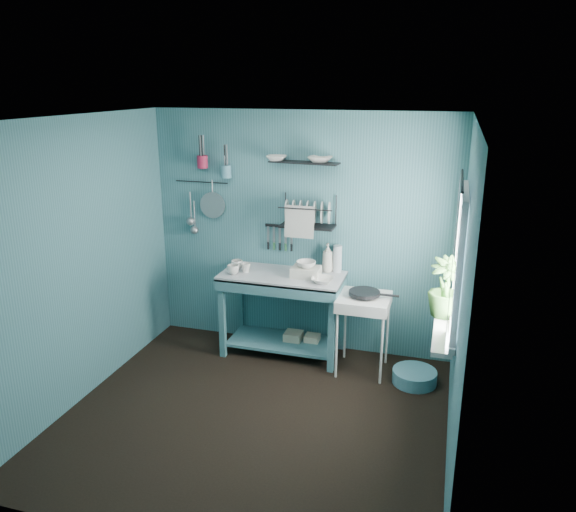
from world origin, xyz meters
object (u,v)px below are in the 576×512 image
(colander, at_px, (213,205))
(dish_rack, at_px, (308,212))
(utensil_cup_magenta, at_px, (202,162))
(hotplate_stand, at_px, (363,334))
(utensil_cup_teal, at_px, (226,171))
(storage_tin_small, at_px, (312,344))
(mug_right, at_px, (237,265))
(work_counter, at_px, (283,314))
(frying_pan, at_px, (364,293))
(water_bottle, at_px, (337,259))
(soap_bottle, at_px, (328,258))
(floor_basin, at_px, (414,377))
(mug_left, at_px, (233,270))
(potted_plant, at_px, (446,287))
(storage_tin_large, at_px, (293,342))
(mug_mid, at_px, (246,268))
(wash_tub, at_px, (306,272))

(colander, bearing_deg, dish_rack, -4.27)
(dish_rack, xyz_separation_m, utensil_cup_magenta, (-1.15, 0.05, 0.44))
(dish_rack, bearing_deg, hotplate_stand, -17.30)
(utensil_cup_teal, relative_size, storage_tin_small, 0.65)
(mug_right, bearing_deg, work_counter, 0.00)
(frying_pan, height_order, utensil_cup_teal, utensil_cup_teal)
(storage_tin_small, bearing_deg, work_counter, -165.07)
(utensil_cup_magenta, distance_m, colander, 0.47)
(work_counter, relative_size, water_bottle, 4.46)
(work_counter, bearing_deg, soap_bottle, 29.45)
(dish_rack, xyz_separation_m, floor_basin, (1.17, -0.40, -1.45))
(storage_tin_small, relative_size, floor_basin, 0.48)
(work_counter, xyz_separation_m, dish_rack, (0.22, 0.14, 1.07))
(mug_left, xyz_separation_m, utensil_cup_teal, (-0.19, 0.35, 0.94))
(work_counter, bearing_deg, utensil_cup_magenta, 172.25)
(water_bottle, distance_m, dish_rack, 0.58)
(mug_right, xyz_separation_m, potted_plant, (2.11, -0.52, 0.16))
(storage_tin_small, bearing_deg, mug_right, -174.29)
(hotplate_stand, bearing_deg, storage_tin_large, 168.58)
(utensil_cup_magenta, height_order, floor_basin, utensil_cup_magenta)
(mug_left, height_order, storage_tin_large, mug_left)
(dish_rack, relative_size, utensil_cup_teal, 4.23)
(hotplate_stand, bearing_deg, mug_left, -176.43)
(utensil_cup_teal, bearing_deg, storage_tin_small, -6.70)
(water_bottle, bearing_deg, work_counter, -157.07)
(water_bottle, bearing_deg, dish_rack, -165.80)
(soap_bottle, relative_size, hotplate_stand, 0.38)
(work_counter, height_order, frying_pan, work_counter)
(utensil_cup_magenta, xyz_separation_m, storage_tin_large, (1.03, -0.14, -1.85))
(mug_left, height_order, potted_plant, potted_plant)
(hotplate_stand, distance_m, utensil_cup_teal, 2.16)
(storage_tin_large, bearing_deg, floor_basin, -13.41)
(frying_pan, xyz_separation_m, floor_basin, (0.53, -0.11, -0.76))
(frying_pan, relative_size, potted_plant, 0.58)
(mug_mid, bearing_deg, storage_tin_large, 12.91)
(soap_bottle, bearing_deg, floor_basin, -25.21)
(work_counter, height_order, colander, colander)
(storage_tin_large, bearing_deg, wash_tub, -25.02)
(mug_mid, distance_m, potted_plant, 2.04)
(frying_pan, xyz_separation_m, storage_tin_large, (-0.76, 0.20, -0.71))
(dish_rack, height_order, potted_plant, dish_rack)
(mug_right, distance_m, dish_rack, 0.94)
(floor_basin, bearing_deg, potted_plant, -50.86)
(mug_left, distance_m, colander, 0.78)
(mug_right, bearing_deg, floor_basin, -7.77)
(mug_left, xyz_separation_m, utensil_cup_magenta, (-0.45, 0.35, 1.03))
(wash_tub, relative_size, dish_rack, 0.51)
(water_bottle, height_order, hotplate_stand, water_bottle)
(frying_pan, bearing_deg, work_counter, 170.39)
(storage_tin_large, distance_m, floor_basin, 1.33)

